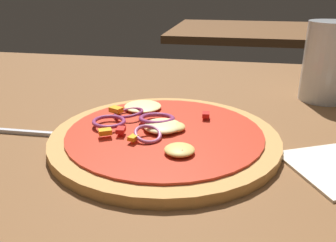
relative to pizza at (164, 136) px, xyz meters
name	(u,v)px	position (x,y,z in m)	size (l,w,h in m)	color
dining_table	(111,164)	(-0.05, -0.04, -0.02)	(1.37, 1.04, 0.03)	brown
pizza	(164,136)	(0.00, 0.00, 0.00)	(0.27, 0.27, 0.03)	tan
fork	(34,133)	(-0.16, -0.01, -0.01)	(0.19, 0.02, 0.01)	silver
beer_glass	(327,66)	(0.22, 0.21, 0.05)	(0.07, 0.07, 0.12)	silver
background_table	(253,31)	(0.14, 1.16, -0.02)	(0.66, 0.59, 0.03)	brown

